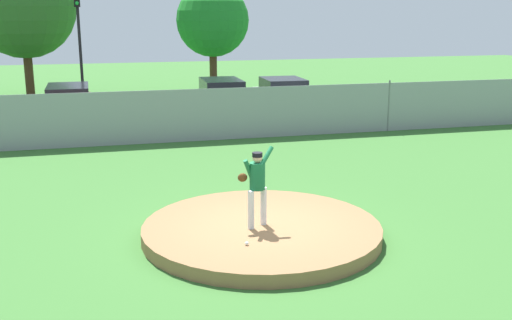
{
  "coord_description": "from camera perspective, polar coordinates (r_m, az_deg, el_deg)",
  "views": [
    {
      "loc": [
        -3.15,
        -11.61,
        4.65
      ],
      "look_at": [
        0.43,
        2.12,
        1.15
      ],
      "focal_mm": 42.42,
      "sensor_mm": 36.0,
      "label": 1
    }
  ],
  "objects": [
    {
      "name": "pitchers_mound",
      "position": [
        12.85,
        0.53,
        -6.68
      ],
      "size": [
        5.03,
        5.03,
        0.28
      ],
      "primitive_type": "cylinder",
      "color": "olive",
      "rests_on": "ground_plane"
    },
    {
      "name": "tree_slender_far",
      "position": [
        35.15,
        -4.12,
        12.99
      ],
      "size": [
        4.12,
        4.12,
        6.21
      ],
      "color": "#4C331E",
      "rests_on": "ground_plane"
    },
    {
      "name": "ground_plane",
      "position": [
        18.49,
        -4.33,
        -0.74
      ],
      "size": [
        80.0,
        80.0,
        0.0
      ],
      "primitive_type": "plane",
      "color": "#386B2D"
    },
    {
      "name": "traffic_cone_orange",
      "position": [
        27.89,
        12.07,
        4.51
      ],
      "size": [
        0.4,
        0.4,
        0.55
      ],
      "color": "orange",
      "rests_on": "asphalt_strip"
    },
    {
      "name": "parked_car_red",
      "position": [
        26.06,
        -17.21,
        4.81
      ],
      "size": [
        1.88,
        4.79,
        1.71
      ],
      "color": "#A81919",
      "rests_on": "ground_plane"
    },
    {
      "name": "tree_broad_right",
      "position": [
        35.81,
        -21.12,
        13.36
      ],
      "size": [
        5.57,
        5.57,
        7.69
      ],
      "color": "#4C331E",
      "rests_on": "ground_plane"
    },
    {
      "name": "asphalt_strip",
      "position": [
        26.71,
        -7.63,
        3.73
      ],
      "size": [
        44.0,
        7.0,
        0.01
      ],
      "primitive_type": "cube",
      "color": "#2B2B2D",
      "rests_on": "ground_plane"
    },
    {
      "name": "baseball",
      "position": [
        11.7,
        -0.87,
        -7.87
      ],
      "size": [
        0.07,
        0.07,
        0.07
      ],
      "primitive_type": "sphere",
      "color": "white",
      "rests_on": "pitchers_mound"
    },
    {
      "name": "chainlink_fence",
      "position": [
        22.15,
        -6.24,
        4.2
      ],
      "size": [
        39.59,
        0.07,
        2.02
      ],
      "color": "gray",
      "rests_on": "ground_plane"
    },
    {
      "name": "parked_car_white",
      "position": [
        27.57,
        2.56,
        5.85
      ],
      "size": [
        2.04,
        4.06,
        1.71
      ],
      "color": "silver",
      "rests_on": "ground_plane"
    },
    {
      "name": "parked_car_charcoal",
      "position": [
        27.32,
        -3.26,
        5.76
      ],
      "size": [
        1.96,
        4.59,
        1.7
      ],
      "color": "#232328",
      "rests_on": "ground_plane"
    },
    {
      "name": "pitcher_youth",
      "position": [
        12.39,
        0.07,
        -2.01
      ],
      "size": [
        0.78,
        0.32,
        1.69
      ],
      "color": "silver",
      "rests_on": "pitchers_mound"
    },
    {
      "name": "traffic_light_near",
      "position": [
        30.72,
        -16.37,
        11.84
      ],
      "size": [
        0.28,
        0.46,
        5.73
      ],
      "color": "black",
      "rests_on": "ground_plane"
    }
  ]
}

